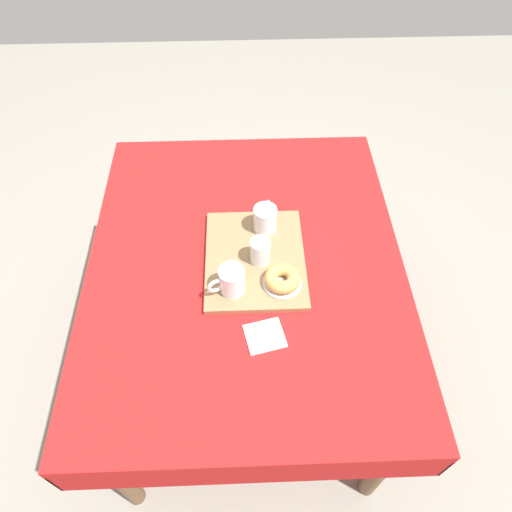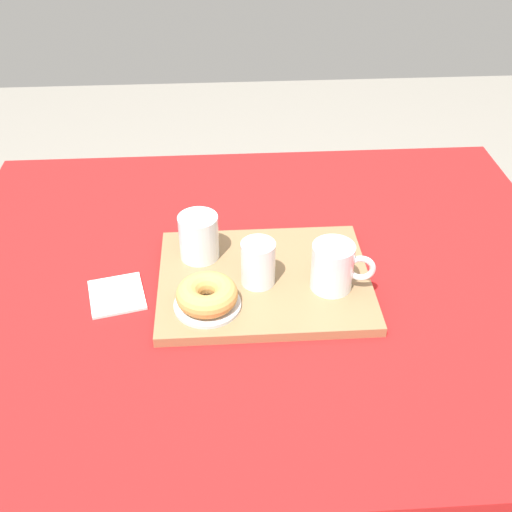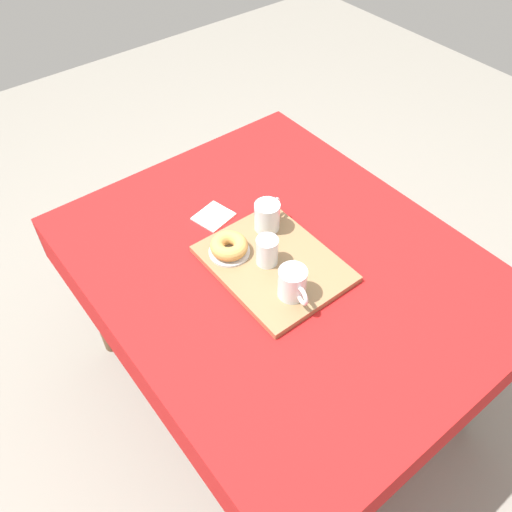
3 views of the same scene
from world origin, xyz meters
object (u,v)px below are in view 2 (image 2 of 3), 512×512
object	(u,v)px
water_glass_near	(258,265)
sugar_donut_left	(207,294)
dining_table	(263,304)
tea_mug_right	(199,238)
tea_mug_left	(333,268)
paper_napkin	(117,295)
donut_plate_left	(208,305)
serving_tray	(264,280)

from	to	relation	value
water_glass_near	sugar_donut_left	size ratio (longest dim) A/B	0.79
dining_table	sugar_donut_left	world-z (taller)	sugar_donut_left
dining_table	water_glass_near	world-z (taller)	water_glass_near
sugar_donut_left	tea_mug_right	bearing A→B (deg)	95.71
tea_mug_left	water_glass_near	distance (m)	0.15
dining_table	tea_mug_left	bearing A→B (deg)	-29.19
paper_napkin	sugar_donut_left	bearing A→B (deg)	-19.77
dining_table	sugar_donut_left	xyz separation A→B (m)	(-0.11, -0.12, 0.13)
paper_napkin	dining_table	bearing A→B (deg)	10.01
tea_mug_right	donut_plate_left	xyz separation A→B (m)	(0.02, -0.16, -0.04)
serving_tray	water_glass_near	distance (m)	0.06
serving_tray	sugar_donut_left	bearing A→B (deg)	-143.25
tea_mug_right	dining_table	bearing A→B (deg)	-19.68
water_glass_near	paper_napkin	size ratio (longest dim) A/B	0.81
serving_tray	donut_plate_left	bearing A→B (deg)	-143.25
dining_table	tea_mug_left	xyz separation A→B (m)	(0.13, -0.07, 0.15)
tea_mug_left	paper_napkin	world-z (taller)	tea_mug_left
dining_table	donut_plate_left	xyz separation A→B (m)	(-0.11, -0.12, 0.11)
dining_table	sugar_donut_left	distance (m)	0.21
water_glass_near	paper_napkin	bearing A→B (deg)	-179.41
dining_table	serving_tray	size ratio (longest dim) A/B	3.14
tea_mug_left	water_glass_near	xyz separation A→B (m)	(-0.14, 0.02, -0.00)
dining_table	water_glass_near	xyz separation A→B (m)	(-0.01, -0.05, 0.14)
sugar_donut_left	dining_table	bearing A→B (deg)	45.69
water_glass_near	tea_mug_right	bearing A→B (deg)	140.69
donut_plate_left	dining_table	bearing A→B (deg)	45.69
dining_table	tea_mug_right	xyz separation A→B (m)	(-0.13, 0.05, 0.15)
paper_napkin	tea_mug_right	bearing A→B (deg)	31.00
serving_tray	sugar_donut_left	distance (m)	0.15
tea_mug_right	paper_napkin	bearing A→B (deg)	-149.00
tea_mug_right	sugar_donut_left	size ratio (longest dim) A/B	1.03
dining_table	donut_plate_left	bearing A→B (deg)	-134.31
tea_mug_left	paper_napkin	xyz separation A→B (m)	(-0.42, 0.02, -0.06)
sugar_donut_left	paper_napkin	world-z (taller)	sugar_donut_left
tea_mug_left	sugar_donut_left	world-z (taller)	tea_mug_left
tea_mug_left	donut_plate_left	world-z (taller)	tea_mug_left
serving_tray	paper_napkin	size ratio (longest dim) A/B	3.68
serving_tray	water_glass_near	xyz separation A→B (m)	(-0.01, -0.02, 0.05)
tea_mug_right	donut_plate_left	size ratio (longest dim) A/B	0.94
water_glass_near	sugar_donut_left	world-z (taller)	water_glass_near
serving_tray	paper_napkin	distance (m)	0.29
tea_mug_right	water_glass_near	world-z (taller)	tea_mug_right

